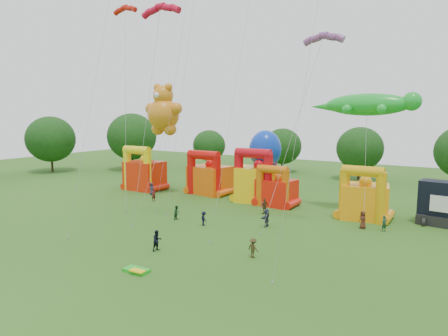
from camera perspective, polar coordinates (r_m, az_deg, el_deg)
The scene contains 23 objects.
ground at distance 33.75m, azimuth -19.37°, elevation -13.32°, with size 160.00×160.00×0.00m, color #2B5417.
tree_ring at distance 33.35m, azimuth -20.29°, elevation -2.44°, with size 121.08×123.15×12.07m.
bouncy_castle_0 at distance 64.04m, azimuth -11.45°, elevation -0.72°, with size 5.55×4.47×7.01m.
bouncy_castle_1 at distance 59.68m, azimuth -2.18°, elevation -1.33°, with size 6.44×5.53×6.60m.
bouncy_castle_2 at distance 54.35m, azimuth 4.80°, elevation -1.93°, with size 6.41×5.53×7.39m.
bouncy_castle_3 at distance 52.35m, azimuth 7.41°, elevation -3.12°, with size 4.98×4.20×5.43m.
bouncy_castle_4 at distance 48.01m, azimuth 19.39°, elevation -4.14°, with size 5.70×4.89×6.23m.
teddy_bear_kite at distance 59.23m, azimuth -8.96°, elevation 6.18°, with size 6.54×7.94×16.40m.
gecko_kite at distance 47.99m, azimuth 19.62°, elevation 3.44°, with size 12.71×8.94×14.41m.
octopus_kite at distance 55.22m, azimuth 5.81°, elevation 0.57°, with size 4.78×8.25×9.75m.
parafoil_kites at distance 49.17m, azimuth -9.23°, elevation 8.19°, with size 32.64×12.14×27.38m.
diamond_kites at distance 41.19m, azimuth -4.49°, elevation 13.31°, with size 23.66×18.56×38.07m.
folded_kite_bundle at distance 31.83m, azimuth -12.38°, elevation -14.09°, with size 2.05×1.18×0.31m.
spectator_0 at distance 59.97m, azimuth -10.29°, elevation -2.94°, with size 0.89×0.58×1.82m, color #25273D.
spectator_1 at distance 55.61m, azimuth -10.01°, elevation -3.78°, with size 0.66×0.43×1.80m, color #511917.
spectator_2 at distance 45.69m, azimuth -6.75°, elevation -6.34°, with size 0.79×0.62×1.63m, color #16391D.
spectator_3 at distance 43.08m, azimuth -2.91°, elevation -7.22°, with size 1.00×0.57×1.54m, color black.
spectator_4 at distance 48.08m, azimuth 5.82°, elevation -5.47°, with size 1.10×0.46×1.87m, color #45351B.
spectator_5 at distance 42.81m, azimuth 6.08°, elevation -7.09°, with size 1.78×0.57×1.92m, color #292945.
spectator_6 at distance 44.32m, azimuth 19.22°, elevation -7.00°, with size 0.91×0.60×1.87m, color #502416.
spectator_7 at distance 44.01m, azimuth 21.93°, elevation -7.37°, with size 0.61×0.40×1.68m, color #19402A.
spectator_8 at distance 35.81m, azimuth -9.52°, elevation -10.19°, with size 0.90×0.70×1.84m, color black.
spectator_9 at distance 33.85m, azimuth 4.19°, elevation -11.32°, with size 1.07×0.62×1.66m, color #393016.
Camera 1 is at (24.94, -19.40, 11.86)m, focal length 32.00 mm.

